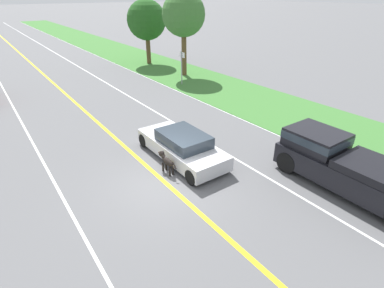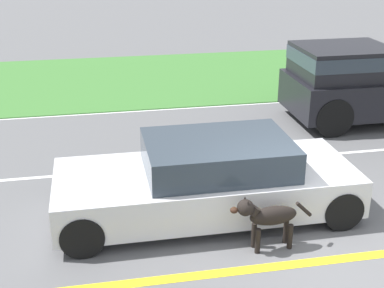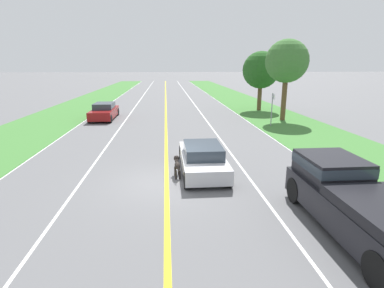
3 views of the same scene
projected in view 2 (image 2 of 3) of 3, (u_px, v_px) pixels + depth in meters
name	position (u px, v px, depth m)	size (l,w,h in m)	color
ground_plane	(321.00, 261.00, 7.44)	(400.00, 400.00, 0.00)	#5B5B5E
centre_divider_line	(321.00, 261.00, 7.43)	(0.18, 160.00, 0.01)	yellow
lane_edge_line_right	(210.00, 106.00, 13.79)	(0.14, 160.00, 0.01)	white
lane_dash_same_dir	(249.00, 161.00, 10.61)	(0.10, 160.00, 0.01)	white
grass_verge_right	(189.00, 76.00, 16.52)	(6.00, 160.00, 0.03)	#3D7533
ego_car	(209.00, 180.00, 8.46)	(1.89, 4.71, 1.27)	silver
dog	(267.00, 216.00, 7.54)	(0.27, 1.24, 0.85)	black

